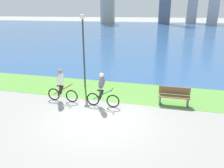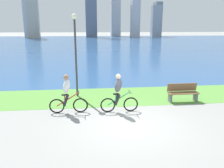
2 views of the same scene
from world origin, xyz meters
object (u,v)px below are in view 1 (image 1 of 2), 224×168
(bench_near_path, at_px, (174,96))
(lamppost_tall, at_px, (83,41))
(cyclist_lead, at_px, (102,90))
(cyclist_trailing, at_px, (61,86))

(bench_near_path, bearing_deg, lamppost_tall, 164.23)
(cyclist_lead, xyz_separation_m, cyclist_trailing, (-2.17, 0.11, 0.00))
(lamppost_tall, bearing_deg, bench_near_path, -15.77)
(cyclist_trailing, height_order, lamppost_tall, lamppost_tall)
(cyclist_lead, distance_m, cyclist_trailing, 2.18)
(cyclist_trailing, bearing_deg, lamppost_tall, 83.18)
(cyclist_lead, height_order, cyclist_trailing, same)
(cyclist_trailing, xyz_separation_m, lamppost_tall, (0.29, 2.44, 1.90))
(cyclist_trailing, height_order, bench_near_path, cyclist_trailing)
(bench_near_path, xyz_separation_m, lamppost_tall, (-5.23, 1.48, 2.29))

